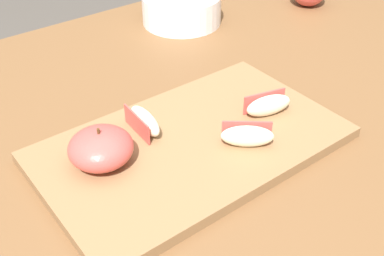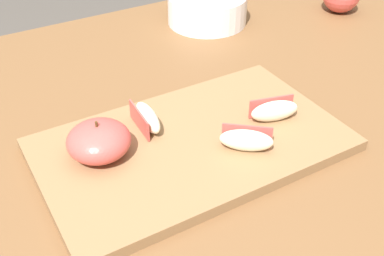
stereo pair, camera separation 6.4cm
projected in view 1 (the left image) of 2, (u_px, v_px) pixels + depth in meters
name	position (u px, v px, depth m)	size (l,w,h in m)	color
dining_table	(154.00, 175.00, 0.75)	(1.49, 0.85, 0.74)	brown
cutting_board	(192.00, 145.00, 0.65)	(0.41, 0.25, 0.02)	olive
apple_half_skin_up	(101.00, 148.00, 0.60)	(0.08, 0.08, 0.05)	#D14C47
apple_wedge_near_knife	(268.00, 105.00, 0.69)	(0.07, 0.04, 0.03)	#F4EACC
apple_wedge_left	(144.00, 121.00, 0.66)	(0.03, 0.07, 0.03)	#F4EACC
apple_wedge_back	(247.00, 136.00, 0.63)	(0.07, 0.06, 0.03)	#F4EACC
ceramic_fruit_bowl	(182.00, 8.00, 0.98)	(0.16, 0.16, 0.06)	white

